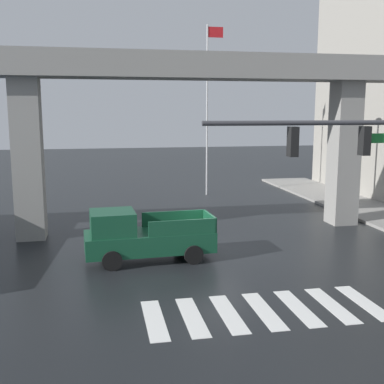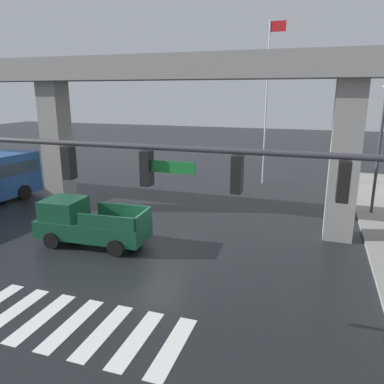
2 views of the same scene
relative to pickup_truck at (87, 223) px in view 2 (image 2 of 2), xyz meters
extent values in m
plane|color=black|center=(3.12, 0.56, -0.99)|extent=(120.00, 120.00, 0.00)
cube|color=silver|center=(0.92, -5.65, -0.98)|extent=(0.55, 2.80, 0.01)
cube|color=silver|center=(2.02, -5.65, -0.98)|extent=(0.55, 2.80, 0.01)
cube|color=silver|center=(3.12, -5.65, -0.98)|extent=(0.55, 2.80, 0.01)
cube|color=silver|center=(4.22, -5.65, -0.98)|extent=(0.55, 2.80, 0.01)
cube|color=silver|center=(5.32, -5.65, -0.98)|extent=(0.55, 2.80, 0.01)
cube|color=silver|center=(6.42, -5.65, -0.98)|extent=(0.55, 2.80, 0.01)
cube|color=gray|center=(3.12, 4.48, 7.05)|extent=(55.25, 2.21, 1.20)
cube|color=gray|center=(-4.79, 4.48, 2.73)|extent=(1.30, 1.30, 7.44)
cube|color=gray|center=(11.03, 4.48, 2.73)|extent=(1.30, 1.30, 7.44)
cube|color=#14472D|center=(0.30, 0.02, -0.21)|extent=(5.19, 2.16, 0.80)
cube|color=#14472D|center=(-1.15, -0.06, 0.64)|extent=(1.79, 1.83, 0.90)
cube|color=#3F5160|center=(-1.61, -0.08, 0.64)|extent=(0.19, 1.67, 0.77)
cube|color=#14472D|center=(1.49, -0.80, 0.49)|extent=(2.65, 0.24, 0.60)
cube|color=#14472D|center=(1.40, 0.95, 0.49)|extent=(2.65, 0.24, 0.60)
cube|color=#14472D|center=(2.80, 0.14, 0.49)|extent=(0.19, 1.75, 0.60)
cylinder|color=black|center=(-1.23, -0.97, -0.61)|extent=(0.77, 0.32, 0.76)
cylinder|color=black|center=(-1.32, 0.84, -0.61)|extent=(0.77, 0.32, 0.76)
cylinder|color=black|center=(1.93, -0.80, -0.61)|extent=(0.77, 0.32, 0.76)
cylinder|color=black|center=(1.83, 1.00, -0.61)|extent=(0.77, 0.32, 0.76)
cube|color=#2D3D4C|center=(-9.32, 6.85, 0.99)|extent=(2.25, 0.32, 1.49)
cylinder|color=black|center=(-8.28, 5.14, -0.51)|extent=(0.45, 0.99, 0.96)
cylinder|color=#38383D|center=(6.54, -5.93, 4.61)|extent=(10.80, 0.14, 0.14)
cube|color=black|center=(10.34, -5.93, 4.09)|extent=(0.24, 0.32, 0.84)
sphere|color=orange|center=(10.34, -5.93, 4.09)|extent=(0.17, 0.17, 0.17)
cube|color=black|center=(8.14, -5.93, 4.09)|extent=(0.24, 0.32, 0.84)
sphere|color=orange|center=(8.14, -5.93, 4.09)|extent=(0.17, 0.17, 0.17)
cube|color=black|center=(5.94, -5.93, 4.09)|extent=(0.24, 0.32, 0.84)
sphere|color=orange|center=(5.94, -5.93, 4.09)|extent=(0.17, 0.17, 0.17)
cube|color=black|center=(3.74, -5.93, 4.09)|extent=(0.24, 0.32, 0.84)
sphere|color=orange|center=(3.74, -5.93, 4.09)|extent=(0.17, 0.17, 0.17)
cube|color=#19722D|center=(6.61, -5.93, 4.16)|extent=(1.10, 0.04, 0.28)
cylinder|color=#38383D|center=(13.03, 8.82, 2.51)|extent=(0.16, 0.16, 7.00)
cylinder|color=silver|center=(5.98, 14.61, 4.90)|extent=(0.12, 0.12, 11.77)
cube|color=red|center=(6.53, 14.61, 10.28)|extent=(1.10, 0.04, 0.70)
camera|label=1|loc=(-1.63, -18.59, 4.93)|focal=44.91mm
camera|label=2|loc=(9.76, -13.98, 5.86)|focal=35.18mm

